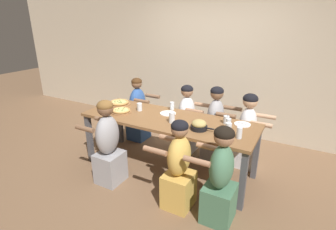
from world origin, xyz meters
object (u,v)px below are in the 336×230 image
empty_plate_a (242,124)px  drinking_glass_e (228,125)px  diner_far_center (186,122)px  diner_far_midright (215,126)px  empty_plate_b (168,113)px  drinking_glass_a (172,106)px  pizza_board_second (119,103)px  cocktail_glass_blue (226,120)px  drinking_glass_f (228,128)px  drinking_glass_c (140,107)px  diner_near_midright (179,169)px  pizza_board_main (121,111)px  diner_near_right (220,179)px  drinking_glass_b (239,134)px  diner_near_midleft (108,146)px  drinking_glass_d (172,118)px  diner_far_left (138,112)px  diner_far_right (247,133)px  skillet_bowl (199,125)px

empty_plate_a → drinking_glass_e: (-0.12, -0.24, 0.06)m
diner_far_center → diner_far_midright: bearing=90.0°
empty_plate_b → drinking_glass_a: drinking_glass_a is taller
pizza_board_second → cocktail_glass_blue: (1.72, 0.05, 0.02)m
drinking_glass_e → drinking_glass_f: 0.10m
drinking_glass_c → diner_near_midright: (1.02, -0.73, -0.35)m
pizza_board_main → drinking_glass_a: size_ratio=2.34×
diner_near_right → diner_far_midright: (-0.51, 1.29, 0.02)m
drinking_glass_b → diner_near_midleft: diner_near_midleft is taller
diner_near_midleft → drinking_glass_a: bearing=-23.0°
pizza_board_second → drinking_glass_d: bearing=-13.6°
diner_near_midleft → diner_far_left: diner_near_midleft is taller
pizza_board_main → diner_far_right: size_ratio=0.26×
diner_near_midleft → diner_far_midright: bearing=-37.7°
empty_plate_b → diner_far_right: diner_far_right is taller
diner_near_midright → diner_far_left: size_ratio=0.96×
pizza_board_main → diner_far_midright: (1.18, 0.77, -0.29)m
skillet_bowl → drinking_glass_d: (-0.40, 0.04, 0.01)m
empty_plate_a → drinking_glass_c: size_ratio=1.81×
drinking_glass_d → diner_near_midright: diner_near_midright is taller
empty_plate_b → drinking_glass_a: (-0.02, 0.17, 0.06)m
cocktail_glass_blue → diner_far_right: diner_far_right is taller
drinking_glass_a → pizza_board_main: bearing=-142.5°
diner_far_center → skillet_bowl: bearing=33.8°
pizza_board_main → empty_plate_b: (0.62, 0.28, -0.02)m
drinking_glass_d → diner_far_center: 0.84m
pizza_board_main → diner_far_right: 1.85m
empty_plate_a → drinking_glass_b: bearing=-81.5°
skillet_bowl → cocktail_glass_blue: cocktail_glass_blue is taller
empty_plate_a → diner_far_right: (-0.00, 0.38, -0.28)m
pizza_board_second → drinking_glass_c: 0.44m
pizza_board_main → cocktail_glass_blue: bearing=12.5°
pizza_board_second → diner_near_right: size_ratio=0.31×
empty_plate_b → drinking_glass_f: 0.98m
cocktail_glass_blue → drinking_glass_d: size_ratio=0.92×
drinking_glass_d → diner_far_midright: size_ratio=0.12×
cocktail_glass_blue → diner_near_right: diner_near_right is taller
skillet_bowl → empty_plate_a: size_ratio=1.44×
drinking_glass_e → diner_far_center: (-0.84, 0.62, -0.34)m
drinking_glass_f → diner_far_center: size_ratio=0.11×
drinking_glass_d → diner_near_right: 1.07m
diner_near_midright → empty_plate_a: bearing=-26.8°
drinking_glass_a → diner_far_right: bearing=16.1°
cocktail_glass_blue → drinking_glass_b: size_ratio=0.97×
drinking_glass_b → drinking_glass_e: size_ratio=0.94×
drinking_glass_a → drinking_glass_f: bearing=-22.4°
drinking_glass_b → diner_far_center: (-1.03, 0.80, -0.34)m
empty_plate_a → skillet_bowl: bearing=-136.6°
drinking_glass_c → drinking_glass_f: (1.39, -0.15, 0.01)m
drinking_glass_e → cocktail_glass_blue: bearing=114.0°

